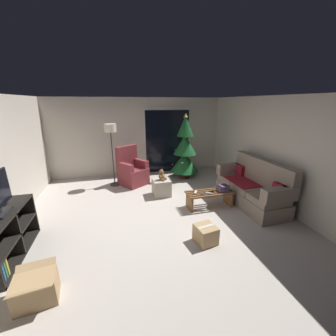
{
  "coord_description": "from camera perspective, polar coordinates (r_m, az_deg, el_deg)",
  "views": [
    {
      "loc": [
        -0.78,
        -3.85,
        2.35
      ],
      "look_at": [
        0.4,
        0.7,
        0.85
      ],
      "focal_mm": 22.16,
      "sensor_mm": 36.0,
      "label": 1
    }
  ],
  "objects": [
    {
      "name": "ground_plane",
      "position": [
        4.58,
        -2.71,
        -13.21
      ],
      "size": [
        7.0,
        7.0,
        0.0
      ],
      "primitive_type": "plane",
      "color": "#BCB2A8"
    },
    {
      "name": "wall_back",
      "position": [
        7.04,
        -8.1,
        8.53
      ],
      "size": [
        5.72,
        0.12,
        2.5
      ],
      "primitive_type": "cube",
      "color": "beige",
      "rests_on": "ground"
    },
    {
      "name": "wall_right",
      "position": [
        5.41,
        28.25,
        3.85
      ],
      "size": [
        0.12,
        6.0,
        2.5
      ],
      "primitive_type": "cube",
      "color": "beige",
      "rests_on": "ground"
    },
    {
      "name": "patio_door_frame",
      "position": [
        7.17,
        -0.19,
        7.65
      ],
      "size": [
        1.6,
        0.02,
        2.2
      ],
      "primitive_type": "cube",
      "color": "silver",
      "rests_on": "ground"
    },
    {
      "name": "patio_door_glass",
      "position": [
        7.16,
        -0.15,
        7.23
      ],
      "size": [
        1.5,
        0.02,
        2.1
      ],
      "primitive_type": "cube",
      "color": "black",
      "rests_on": "ground"
    },
    {
      "name": "couch",
      "position": [
        5.35,
        22.24,
        -5.06
      ],
      "size": [
        0.82,
        1.95,
        1.08
      ],
      "color": "gray",
      "rests_on": "ground"
    },
    {
      "name": "coffee_table",
      "position": [
        4.95,
        11.35,
        -7.77
      ],
      "size": [
        1.1,
        0.4,
        0.38
      ],
      "color": "brown",
      "rests_on": "ground"
    },
    {
      "name": "remote_black",
      "position": [
        4.9,
        11.87,
        -6.33
      ],
      "size": [
        0.16,
        0.1,
        0.02
      ],
      "primitive_type": "cube",
      "rotation": [
        0.0,
        0.0,
        1.95
      ],
      "color": "black",
      "rests_on": "coffee_table"
    },
    {
      "name": "remote_white",
      "position": [
        4.8,
        7.6,
        -6.59
      ],
      "size": [
        0.12,
        0.16,
        0.02
      ],
      "primitive_type": "cube",
      "rotation": [
        0.0,
        0.0,
        5.72
      ],
      "color": "silver",
      "rests_on": "coffee_table"
    },
    {
      "name": "remote_silver",
      "position": [
        4.8,
        11.12,
        -6.77
      ],
      "size": [
        0.15,
        0.13,
        0.02
      ],
      "primitive_type": "cube",
      "rotation": [
        0.0,
        0.0,
        0.92
      ],
      "color": "#ADADB2",
      "rests_on": "coffee_table"
    },
    {
      "name": "remote_graphite",
      "position": [
        4.76,
        9.64,
        -6.92
      ],
      "size": [
        0.15,
        0.14,
        0.02
      ],
      "primitive_type": "cube",
      "rotation": [
        0.0,
        0.0,
        2.31
      ],
      "color": "#333338",
      "rests_on": "coffee_table"
    },
    {
      "name": "book_stack",
      "position": [
        4.99,
        15.01,
        -5.42
      ],
      "size": [
        0.29,
        0.24,
        0.14
      ],
      "color": "#6B3D7A",
      "rests_on": "coffee_table"
    },
    {
      "name": "cell_phone",
      "position": [
        4.98,
        15.1,
        -4.52
      ],
      "size": [
        0.11,
        0.16,
        0.01
      ],
      "primitive_type": "cube",
      "rotation": [
        0.0,
        0.0,
        0.29
      ],
      "color": "black",
      "rests_on": "book_stack"
    },
    {
      "name": "christmas_tree",
      "position": [
        6.55,
        4.64,
        4.84
      ],
      "size": [
        0.89,
        0.89,
        2.03
      ],
      "color": "#4C1E19",
      "rests_on": "ground"
    },
    {
      "name": "armchair",
      "position": [
        6.22,
        -9.87,
        -0.82
      ],
      "size": [
        0.95,
        0.95,
        1.13
      ],
      "color": "maroon",
      "rests_on": "ground"
    },
    {
      "name": "floor_lamp",
      "position": [
        6.0,
        -15.47,
        8.97
      ],
      "size": [
        0.32,
        0.32,
        1.78
      ],
      "color": "#2D2D30",
      "rests_on": "ground"
    },
    {
      "name": "media_shelf",
      "position": [
        4.14,
        -38.61,
        -15.23
      ],
      "size": [
        0.4,
        1.4,
        0.77
      ],
      "color": "black",
      "rests_on": "ground"
    },
    {
      "name": "ottoman",
      "position": [
        5.46,
        -1.8,
        -5.36
      ],
      "size": [
        0.44,
        0.44,
        0.43
      ],
      "primitive_type": "cube",
      "color": "#B2A893",
      "rests_on": "ground"
    },
    {
      "name": "teddy_bear_chestnut",
      "position": [
        5.33,
        -1.73,
        -2.05
      ],
      "size": [
        0.21,
        0.21,
        0.29
      ],
      "color": "brown",
      "rests_on": "ottoman"
    },
    {
      "name": "teddy_bear_honey_by_tree",
      "position": [
        6.21,
        -1.32,
        -3.36
      ],
      "size": [
        0.21,
        0.22,
        0.29
      ],
      "color": "tan",
      "rests_on": "ground"
    },
    {
      "name": "cardboard_box_taped_mid_floor",
      "position": [
        3.83,
        10.28,
        -17.51
      ],
      "size": [
        0.38,
        0.4,
        0.32
      ],
      "color": "tan",
      "rests_on": "ground"
    },
    {
      "name": "cardboard_box_open_near_shelf",
      "position": [
        3.33,
        -32.53,
        -26.34
      ],
      "size": [
        0.52,
        0.57,
        0.39
      ],
      "color": "tan",
      "rests_on": "ground"
    }
  ]
}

